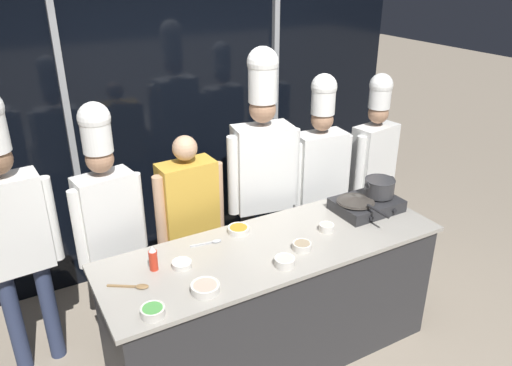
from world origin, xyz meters
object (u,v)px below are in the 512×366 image
(serving_spoon_slotted, at_px, (136,286))
(chef_head, at_px, (10,220))
(frying_pan, at_px, (356,200))
(stock_pot, at_px, (379,187))
(chef_line, at_px, (262,164))
(prep_bowl_mushrooms, at_px, (302,246))
(serving_spoon_solid, at_px, (212,242))
(prep_bowl_noodles, at_px, (285,261))
(prep_bowl_carrots, at_px, (239,229))
(portable_stove, at_px, (367,204))
(squeeze_bottle_chili, at_px, (153,258))
(chef_sous, at_px, (107,212))
(person_guest, at_px, (189,215))
(chef_apprentice, at_px, (374,157))
(prep_bowl_shrimp, at_px, (205,287))
(prep_bowl_rice, at_px, (182,264))
(prep_bowl_chicken, at_px, (327,227))
(chef_pastry, at_px, (320,167))
(prep_bowl_scallions, at_px, (153,311))

(serving_spoon_slotted, distance_m, chef_head, 0.96)
(frying_pan, distance_m, stock_pot, 0.23)
(serving_spoon_slotted, xyz_separation_m, chef_line, (1.22, 0.67, 0.28))
(prep_bowl_mushrooms, xyz_separation_m, serving_spoon_solid, (-0.48, 0.36, -0.02))
(prep_bowl_noodles, bearing_deg, prep_bowl_carrots, 96.96)
(serving_spoon_slotted, relative_size, chef_head, 0.11)
(frying_pan, bearing_deg, portable_stove, 2.56)
(serving_spoon_slotted, height_order, serving_spoon_solid, same)
(serving_spoon_slotted, bearing_deg, squeeze_bottle_chili, 39.58)
(squeeze_bottle_chili, relative_size, prep_bowl_mushrooms, 1.31)
(portable_stove, bearing_deg, chef_sous, 161.54)
(prep_bowl_noodles, bearing_deg, person_guest, 106.22)
(chef_line, bearing_deg, chef_apprentice, -170.62)
(stock_pot, bearing_deg, prep_bowl_mushrooms, -165.42)
(prep_bowl_noodles, relative_size, serving_spoon_slotted, 0.59)
(stock_pot, relative_size, prep_bowl_mushrooms, 2.01)
(prep_bowl_shrimp, height_order, chef_apprentice, chef_apprentice)
(prep_bowl_carrots, bearing_deg, prep_bowl_shrimp, -133.53)
(prep_bowl_mushrooms, xyz_separation_m, serving_spoon_slotted, (-1.06, 0.13, -0.02))
(serving_spoon_slotted, bearing_deg, chef_sous, 87.79)
(portable_stove, height_order, prep_bowl_rice, portable_stove)
(stock_pot, relative_size, prep_bowl_chicken, 2.41)
(stock_pot, bearing_deg, chef_pastry, 102.27)
(frying_pan, bearing_deg, squeeze_bottle_chili, 178.54)
(chef_sous, bearing_deg, frying_pan, 151.12)
(squeeze_bottle_chili, xyz_separation_m, prep_bowl_chicken, (1.20, -0.14, -0.05))
(prep_bowl_scallions, xyz_separation_m, serving_spoon_solid, (0.58, 0.52, -0.02))
(prep_bowl_rice, distance_m, chef_line, 1.13)
(serving_spoon_slotted, bearing_deg, prep_bowl_shrimp, -35.06)
(squeeze_bottle_chili, bearing_deg, prep_bowl_mushrooms, -15.46)
(serving_spoon_slotted, height_order, person_guest, person_guest)
(squeeze_bottle_chili, height_order, chef_head, chef_head)
(frying_pan, bearing_deg, chef_apprentice, 40.46)
(chef_sous, height_order, chef_pastry, chef_sous)
(prep_bowl_rice, xyz_separation_m, prep_bowl_chicken, (1.04, -0.08, 0.01))
(portable_stove, xyz_separation_m, prep_bowl_chicken, (-0.44, -0.10, -0.02))
(prep_bowl_scallions, distance_m, person_guest, 1.13)
(chef_pastry, bearing_deg, chef_head, 3.66)
(prep_bowl_rice, height_order, chef_apprentice, chef_apprentice)
(prep_bowl_mushrooms, xyz_separation_m, chef_line, (0.16, 0.80, 0.26))
(prep_bowl_shrimp, bearing_deg, stock_pot, 11.57)
(prep_bowl_carrots, height_order, chef_apprentice, chef_apprentice)
(prep_bowl_chicken, bearing_deg, portable_stove, 12.87)
(prep_bowl_scallions, xyz_separation_m, prep_bowl_rice, (0.30, 0.35, -0.01))
(person_guest, xyz_separation_m, chef_pastry, (1.17, 0.00, 0.13))
(prep_bowl_shrimp, relative_size, person_guest, 0.11)
(frying_pan, bearing_deg, prep_bowl_rice, -179.39)
(prep_bowl_chicken, bearing_deg, prep_bowl_rice, 175.49)
(squeeze_bottle_chili, height_order, prep_bowl_rice, squeeze_bottle_chili)
(prep_bowl_rice, xyz_separation_m, person_guest, (0.30, 0.60, -0.02))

